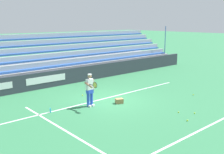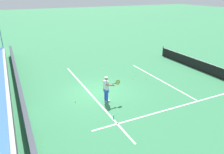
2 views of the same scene
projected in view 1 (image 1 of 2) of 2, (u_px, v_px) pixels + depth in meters
The scene contains 14 objects.
ground_plane at pixel (111, 100), 14.71m from camera, with size 160.00×160.00×0.00m, color #337A4C.
court_baseline_white at pixel (105, 98), 15.08m from camera, with size 12.00×0.10×0.01m, color white.
court_sideline_white at pixel (97, 149), 9.13m from camera, with size 0.10×12.00×0.01m, color white.
court_service_line_white at pixel (199, 131), 10.65m from camera, with size 8.22×0.10×0.01m, color white.
back_wall_sponsor_board at pixel (64, 77), 18.25m from camera, with size 26.12×0.25×1.10m.
bleacher_stand at pixel (47, 68), 20.15m from camera, with size 24.82×4.00×3.85m.
tennis_player at pixel (90, 90), 13.52m from camera, with size 0.58×1.01×1.71m.
ball_box_cardboard at pixel (119, 101), 14.17m from camera, with size 0.40×0.30×0.26m, color #A87F51.
tennis_ball_stray_back at pixel (195, 113), 12.60m from camera, with size 0.07×0.07×0.07m, color #CCE533.
tennis_ball_far_right at pixel (82, 95), 15.60m from camera, with size 0.07×0.07×0.07m, color #CCE533.
tennis_ball_midcourt at pixel (187, 120), 11.67m from camera, with size 0.07×0.07×0.07m, color #CCE533.
tennis_ball_near_player at pixel (178, 112), 12.72m from camera, with size 0.07×0.07×0.07m, color #CCE533.
tennis_ball_toward_net at pixel (193, 95), 15.71m from camera, with size 0.07×0.07×0.07m, color #CCE533.
water_bottle at pixel (50, 110), 12.76m from camera, with size 0.07×0.07×0.22m, color #33B2E5.
Camera 1 is at (9.21, 10.68, 4.40)m, focal length 42.00 mm.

